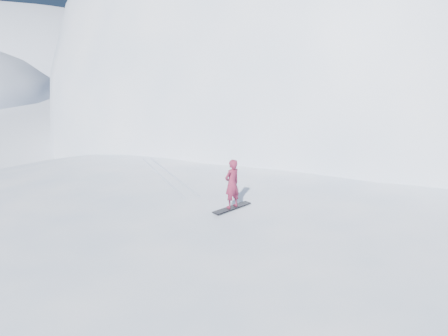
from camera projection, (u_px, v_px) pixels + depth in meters
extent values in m
plane|color=white|center=(219.00, 280.00, 14.63)|extent=(400.00, 400.00, 0.00)
ellipsoid|color=white|center=(224.00, 239.00, 17.67)|extent=(36.00, 28.00, 4.80)
ellipsoid|color=white|center=(364.00, 122.00, 44.33)|extent=(60.00, 56.00, 56.00)
ellipsoid|color=white|center=(276.00, 141.00, 35.73)|extent=(28.00, 24.00, 18.00)
ellipsoid|color=white|center=(405.00, 307.00, 13.11)|extent=(5.00, 4.50, 0.70)
ellipsoid|color=white|center=(143.00, 219.00, 19.70)|extent=(7.00, 6.30, 1.00)
ellipsoid|color=white|center=(344.00, 216.00, 20.12)|extent=(4.00, 3.60, 0.60)
cube|color=black|center=(232.00, 208.00, 14.41)|extent=(1.49, 0.97, 0.03)
imported|color=maroon|center=(232.00, 184.00, 14.19)|extent=(0.71, 0.62, 1.63)
cube|color=silver|center=(161.00, 175.00, 17.97)|extent=(0.98, 5.94, 0.04)
cube|color=silver|center=(172.00, 174.00, 18.09)|extent=(1.14, 5.91, 0.04)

